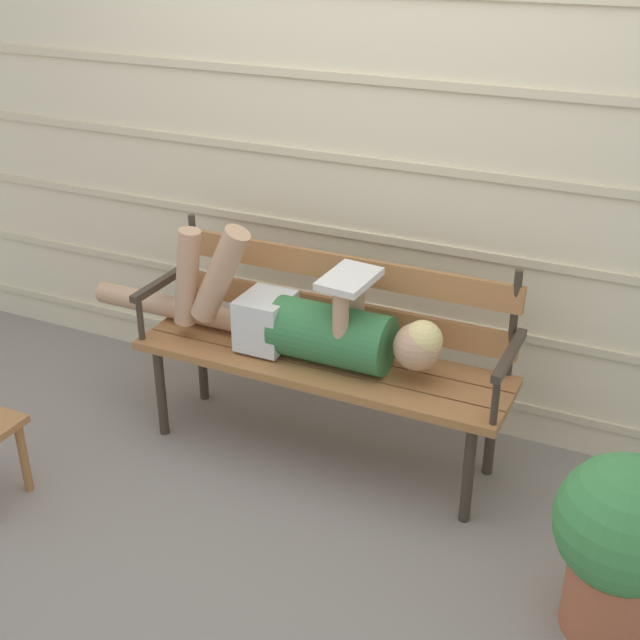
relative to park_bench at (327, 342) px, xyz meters
name	(u,v)px	position (x,y,z in m)	size (l,w,h in m)	color
ground_plane	(311,463)	(0.00, -0.16, -0.51)	(12.00, 12.00, 0.00)	gray
house_siding	(371,159)	(0.00, 0.44, 0.67)	(5.30, 0.08, 2.37)	beige
park_bench	(327,342)	(0.00, 0.00, 0.00)	(1.60, 0.45, 0.92)	#9E6638
reclining_person	(299,321)	(-0.09, -0.07, 0.11)	(1.68, 0.27, 0.55)	#33703D
potted_plant	(622,540)	(1.28, -0.56, -0.14)	(0.44, 0.44, 0.65)	#AD5B3D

